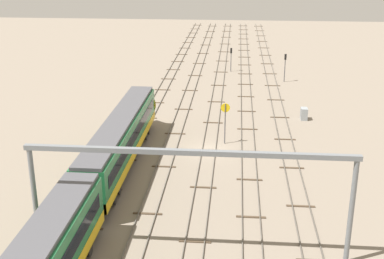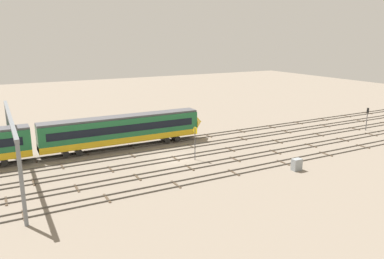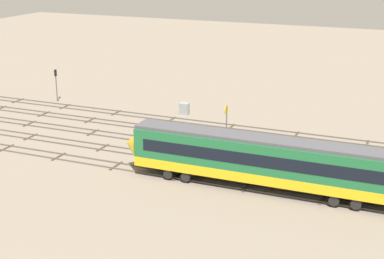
{
  "view_description": "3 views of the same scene",
  "coord_description": "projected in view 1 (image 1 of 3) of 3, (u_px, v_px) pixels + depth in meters",
  "views": [
    {
      "loc": [
        -51.15,
        -2.67,
        20.67
      ],
      "look_at": [
        -0.08,
        1.8,
        2.35
      ],
      "focal_mm": 48.07,
      "sensor_mm": 36.0,
      "label": 1
    },
    {
      "loc": [
        -21.14,
        -44.16,
        16.33
      ],
      "look_at": [
        4.09,
        2.72,
        3.09
      ],
      "focal_mm": 34.82,
      "sensor_mm": 36.0,
      "label": 2
    },
    {
      "loc": [
        -18.0,
        55.67,
        21.1
      ],
      "look_at": [
        4.42,
        2.73,
        2.9
      ],
      "focal_mm": 54.82,
      "sensor_mm": 36.0,
      "label": 3
    }
  ],
  "objects": [
    {
      "name": "ground_plane",
      "position": [
        209.0,
        150.0,
        55.16
      ],
      "size": [
        207.33,
        207.33,
        0.0
      ],
      "primitive_type": "plane",
      "color": "gray"
    },
    {
      "name": "track_near_foreground",
      "position": [
        288.0,
        152.0,
        54.44
      ],
      "size": [
        191.33,
        2.4,
        0.16
      ],
      "color": "#59544C",
      "rests_on": "ground"
    },
    {
      "name": "track_second_near",
      "position": [
        248.0,
        151.0,
        54.79
      ],
      "size": [
        191.33,
        2.4,
        0.16
      ],
      "color": "#59544C",
      "rests_on": "ground"
    },
    {
      "name": "track_middle",
      "position": [
        209.0,
        150.0,
        55.13
      ],
      "size": [
        191.33,
        2.4,
        0.16
      ],
      "color": "#59544C",
      "rests_on": "ground"
    },
    {
      "name": "track_second_far",
      "position": [
        170.0,
        148.0,
        55.48
      ],
      "size": [
        191.33,
        2.4,
        0.16
      ],
      "color": "#59544C",
      "rests_on": "ground"
    },
    {
      "name": "track_with_train",
      "position": [
        131.0,
        147.0,
        55.83
      ],
      "size": [
        191.33,
        2.4,
        0.16
      ],
      "color": "#59544C",
      "rests_on": "ground"
    },
    {
      "name": "overhead_gantry",
      "position": [
        189.0,
        174.0,
        34.44
      ],
      "size": [
        0.4,
        22.42,
        8.02
      ],
      "color": "slate",
      "rests_on": "ground"
    },
    {
      "name": "speed_sign_mid_trackside",
      "position": [
        225.0,
        117.0,
        56.06
      ],
      "size": [
        0.14,
        1.0,
        4.64
      ],
      "color": "#4C4C51",
      "rests_on": "ground"
    },
    {
      "name": "signal_light_trackside_approach",
      "position": [
        285.0,
        64.0,
        82.02
      ],
      "size": [
        0.31,
        0.32,
        4.54
      ],
      "color": "#4C4C51",
      "rests_on": "ground"
    },
    {
      "name": "signal_light_trackside_departure",
      "position": [
        231.0,
        56.0,
        89.08
      ],
      "size": [
        0.31,
        0.32,
        4.11
      ],
      "color": "#4C4C51",
      "rests_on": "ground"
    },
    {
      "name": "relay_cabinet",
      "position": [
        304.0,
        114.0,
        64.73
      ],
      "size": [
        1.23,
        0.82,
        1.51
      ],
      "color": "gray",
      "rests_on": "ground"
    }
  ]
}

